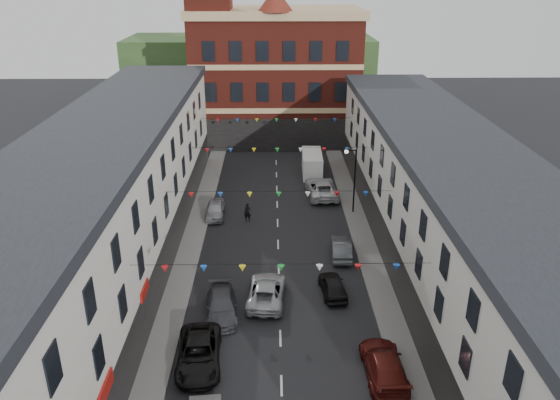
{
  "coord_description": "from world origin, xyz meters",
  "views": [
    {
      "loc": [
        -0.4,
        -30.64,
        20.25
      ],
      "look_at": [
        0.14,
        7.26,
        4.17
      ],
      "focal_mm": 35.0,
      "sensor_mm": 36.0,
      "label": 1
    }
  ],
  "objects_px": {
    "car_left_d": "(221,305)",
    "car_right_e": "(341,248)",
    "car_right_d": "(333,286)",
    "moving_car": "(267,291)",
    "car_right_f": "(322,188)",
    "white_van": "(312,164)",
    "street_lamp": "(352,172)",
    "car_left_c": "(199,353)",
    "car_right_c": "(384,365)",
    "car_left_e": "(215,209)",
    "pedestrian": "(247,212)"
  },
  "relations": [
    {
      "from": "car_left_d",
      "to": "car_right_e",
      "type": "distance_m",
      "value": 11.36
    },
    {
      "from": "street_lamp",
      "to": "car_left_c",
      "type": "bearing_deg",
      "value": -118.75
    },
    {
      "from": "car_right_c",
      "to": "pedestrian",
      "type": "height_order",
      "value": "pedestrian"
    },
    {
      "from": "car_right_d",
      "to": "car_left_d",
      "type": "bearing_deg",
      "value": 11.85
    },
    {
      "from": "car_right_f",
      "to": "white_van",
      "type": "distance_m",
      "value": 6.14
    },
    {
      "from": "car_left_d",
      "to": "car_right_f",
      "type": "xyz_separation_m",
      "value": [
        7.99,
        19.6,
        0.14
      ]
    },
    {
      "from": "street_lamp",
      "to": "pedestrian",
      "type": "distance_m",
      "value": 9.79
    },
    {
      "from": "car_right_c",
      "to": "car_right_e",
      "type": "distance_m",
      "value": 13.44
    },
    {
      "from": "car_right_f",
      "to": "pedestrian",
      "type": "distance_m",
      "value": 8.95
    },
    {
      "from": "street_lamp",
      "to": "car_right_e",
      "type": "height_order",
      "value": "street_lamp"
    },
    {
      "from": "street_lamp",
      "to": "car_right_c",
      "type": "relative_size",
      "value": 1.18
    },
    {
      "from": "car_left_d",
      "to": "white_van",
      "type": "relative_size",
      "value": 0.89
    },
    {
      "from": "car_left_d",
      "to": "car_right_f",
      "type": "height_order",
      "value": "car_right_f"
    },
    {
      "from": "car_right_d",
      "to": "white_van",
      "type": "bearing_deg",
      "value": -95.75
    },
    {
      "from": "pedestrian",
      "to": "car_left_d",
      "type": "bearing_deg",
      "value": -88.79
    },
    {
      "from": "street_lamp",
      "to": "car_right_f",
      "type": "relative_size",
      "value": 1.03
    },
    {
      "from": "white_van",
      "to": "car_right_e",
      "type": "bearing_deg",
      "value": -85.44
    },
    {
      "from": "car_left_c",
      "to": "car_right_e",
      "type": "bearing_deg",
      "value": 48.94
    },
    {
      "from": "car_left_c",
      "to": "car_right_e",
      "type": "relative_size",
      "value": 1.25
    },
    {
      "from": "car_right_c",
      "to": "car_right_f",
      "type": "distance_m",
      "value": 25.49
    },
    {
      "from": "car_left_d",
      "to": "car_right_c",
      "type": "xyz_separation_m",
      "value": [
        9.18,
        -5.86,
        0.06
      ]
    },
    {
      "from": "moving_car",
      "to": "car_right_d",
      "type": "bearing_deg",
      "value": -166.85
    },
    {
      "from": "car_right_d",
      "to": "moving_car",
      "type": "bearing_deg",
      "value": 3.04
    },
    {
      "from": "street_lamp",
      "to": "car_left_e",
      "type": "height_order",
      "value": "street_lamp"
    },
    {
      "from": "white_van",
      "to": "car_left_c",
      "type": "bearing_deg",
      "value": -103.89
    },
    {
      "from": "car_right_c",
      "to": "white_van",
      "type": "xyz_separation_m",
      "value": [
        -1.7,
        31.57,
        0.42
      ]
    },
    {
      "from": "car_left_e",
      "to": "street_lamp",
      "type": "bearing_deg",
      "value": 1.72
    },
    {
      "from": "street_lamp",
      "to": "car_right_f",
      "type": "xyz_separation_m",
      "value": [
        -2.24,
        4.11,
        -3.09
      ]
    },
    {
      "from": "car_right_f",
      "to": "car_right_e",
      "type": "bearing_deg",
      "value": 88.5
    },
    {
      "from": "car_left_c",
      "to": "car_left_d",
      "type": "distance_m",
      "value": 4.78
    },
    {
      "from": "white_van",
      "to": "street_lamp",
      "type": "bearing_deg",
      "value": -73.49
    },
    {
      "from": "car_right_e",
      "to": "car_right_f",
      "type": "height_order",
      "value": "car_right_f"
    },
    {
      "from": "street_lamp",
      "to": "car_left_c",
      "type": "xyz_separation_m",
      "value": [
        -11.08,
        -20.21,
        -3.19
      ]
    },
    {
      "from": "car_right_d",
      "to": "moving_car",
      "type": "height_order",
      "value": "moving_car"
    },
    {
      "from": "moving_car",
      "to": "white_van",
      "type": "bearing_deg",
      "value": -96.07
    },
    {
      "from": "car_right_c",
      "to": "white_van",
      "type": "height_order",
      "value": "white_van"
    },
    {
      "from": "car_left_c",
      "to": "pedestrian",
      "type": "distance_m",
      "value": 18.72
    },
    {
      "from": "car_left_d",
      "to": "car_right_e",
      "type": "height_order",
      "value": "car_right_e"
    },
    {
      "from": "car_right_c",
      "to": "car_right_d",
      "type": "distance_m",
      "value": 8.33
    },
    {
      "from": "car_left_e",
      "to": "car_right_f",
      "type": "bearing_deg",
      "value": 24.5
    },
    {
      "from": "car_left_e",
      "to": "car_right_e",
      "type": "xyz_separation_m",
      "value": [
        10.29,
        -7.36,
        -0.0
      ]
    },
    {
      "from": "car_left_e",
      "to": "white_van",
      "type": "xyz_separation_m",
      "value": [
        9.3,
        10.79,
        0.48
      ]
    },
    {
      "from": "car_right_c",
      "to": "car_right_d",
      "type": "relative_size",
      "value": 1.34
    },
    {
      "from": "car_left_d",
      "to": "car_right_d",
      "type": "height_order",
      "value": "car_left_d"
    },
    {
      "from": "car_right_d",
      "to": "car_right_e",
      "type": "height_order",
      "value": "car_right_e"
    },
    {
      "from": "street_lamp",
      "to": "car_left_d",
      "type": "xyz_separation_m",
      "value": [
        -10.24,
        -15.5,
        -3.23
      ]
    },
    {
      "from": "street_lamp",
      "to": "moving_car",
      "type": "relative_size",
      "value": 1.18
    },
    {
      "from": "car_left_c",
      "to": "car_right_e",
      "type": "height_order",
      "value": "car_left_c"
    },
    {
      "from": "car_left_d",
      "to": "moving_car",
      "type": "relative_size",
      "value": 0.91
    },
    {
      "from": "car_left_c",
      "to": "pedestrian",
      "type": "relative_size",
      "value": 3.12
    }
  ]
}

